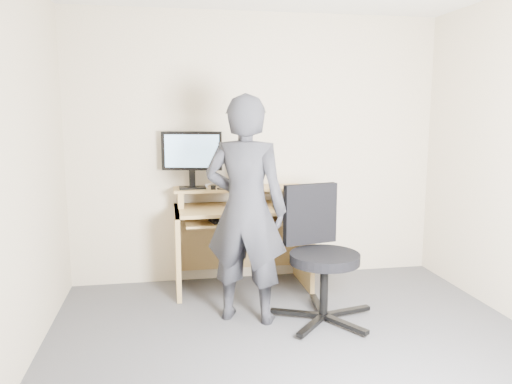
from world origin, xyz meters
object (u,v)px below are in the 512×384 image
object	(u,v)px
desk	(241,227)
office_chair	(319,249)
person	(246,210)
monitor	(192,155)

from	to	relation	value
desk	office_chair	size ratio (longest dim) A/B	1.19
office_chair	person	size ratio (longest dim) A/B	0.58
monitor	office_chair	size ratio (longest dim) A/B	0.53
monitor	person	world-z (taller)	person
monitor	office_chair	distance (m)	1.45
desk	person	distance (m)	0.85
desk	monitor	distance (m)	0.80
office_chair	person	xyz separation A→B (m)	(-0.56, 0.07, 0.31)
monitor	office_chair	bearing A→B (deg)	-32.19
desk	person	world-z (taller)	person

